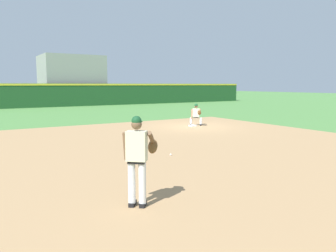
{
  "coord_description": "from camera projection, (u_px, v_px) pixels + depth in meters",
  "views": [
    {
      "loc": [
        -11.37,
        -15.68,
        2.47
      ],
      "look_at": [
        -5.98,
        -6.92,
        1.17
      ],
      "focal_mm": 35.0,
      "sensor_mm": 36.0,
      "label": 1
    }
  ],
  "objects": [
    {
      "name": "first_baseman",
      "position": [
        196.0,
        114.0,
        19.77
      ],
      "size": [
        0.7,
        1.09,
        1.34
      ],
      "color": "black",
      "rests_on": "ground"
    },
    {
      "name": "first_base_bag",
      "position": [
        193.0,
        126.0,
        19.47
      ],
      "size": [
        0.38,
        0.38,
        0.09
      ],
      "primitive_type": "cube",
      "color": "white",
      "rests_on": "ground"
    },
    {
      "name": "stadium_seating_block",
      "position": [
        72.0,
        80.0,
        40.84
      ],
      "size": [
        7.14,
        5.9,
        6.0
      ],
      "color": "gray",
      "rests_on": "ground"
    },
    {
      "name": "outfield_wall",
      "position": [
        81.0,
        94.0,
        37.88
      ],
      "size": [
        48.0,
        0.54,
        2.6
      ],
      "color": "#1E4C23",
      "rests_on": "ground"
    },
    {
      "name": "infield_dirt_patch",
      "position": [
        178.0,
        147.0,
        13.07
      ],
      "size": [
        18.0,
        18.0,
        0.01
      ],
      "primitive_type": "cube",
      "color": "tan",
      "rests_on": "ground"
    },
    {
      "name": "pitcher",
      "position": [
        138.0,
        155.0,
        6.57
      ],
      "size": [
        0.85,
        0.54,
        1.86
      ],
      "color": "black",
      "rests_on": "ground"
    },
    {
      "name": "ground_plane",
      "position": [
        193.0,
        126.0,
        19.47
      ],
      "size": [
        160.0,
        160.0,
        0.0
      ],
      "primitive_type": "plane",
      "color": "#518942"
    },
    {
      "name": "baseball",
      "position": [
        171.0,
        155.0,
        11.44
      ],
      "size": [
        0.07,
        0.07,
        0.07
      ],
      "primitive_type": "sphere",
      "color": "white",
      "rests_on": "ground"
    }
  ]
}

